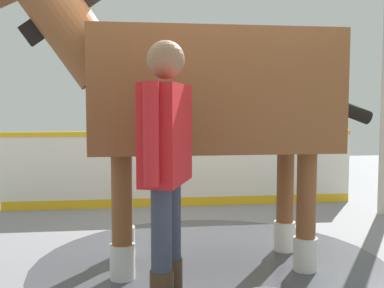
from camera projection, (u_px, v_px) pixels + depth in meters
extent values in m
cube|color=gray|center=(199.00, 256.00, 4.20)|extent=(16.00, 16.00, 0.02)
cylinder|color=#42444C|center=(211.00, 263.00, 3.97)|extent=(3.07, 3.07, 0.00)
cube|color=silver|center=(182.00, 171.00, 6.26)|extent=(4.81, 0.06, 0.97)
cube|color=gold|center=(182.00, 133.00, 6.22)|extent=(4.81, 0.09, 0.06)
cube|color=gold|center=(182.00, 201.00, 6.30)|extent=(4.81, 0.07, 0.12)
cube|color=brown|center=(211.00, 93.00, 3.86)|extent=(1.98, 0.97, 0.97)
cylinder|color=brown|center=(122.00, 217.00, 3.58)|extent=(0.16, 0.16, 1.00)
cylinder|color=silver|center=(122.00, 262.00, 3.61)|extent=(0.20, 0.20, 0.28)
cylinder|color=brown|center=(123.00, 203.00, 4.10)|extent=(0.16, 0.16, 1.00)
cylinder|color=silver|center=(124.00, 242.00, 4.13)|extent=(0.20, 0.20, 0.28)
cylinder|color=brown|center=(306.00, 211.00, 3.76)|extent=(0.16, 0.16, 1.00)
cylinder|color=silver|center=(305.00, 254.00, 3.79)|extent=(0.20, 0.20, 0.28)
cylinder|color=brown|center=(285.00, 199.00, 4.29)|extent=(0.16, 0.16, 1.00)
cylinder|color=silver|center=(284.00, 236.00, 4.32)|extent=(0.20, 0.20, 0.28)
cylinder|color=brown|center=(69.00, 26.00, 3.67)|extent=(0.90, 0.44, 1.02)
cube|color=black|center=(69.00, 7.00, 3.66)|extent=(0.79, 0.06, 0.63)
cylinder|color=black|center=(334.00, 105.00, 4.00)|extent=(0.70, 0.12, 0.35)
cylinder|color=#47331E|center=(171.00, 284.00, 3.05)|extent=(0.15, 0.15, 0.35)
cylinder|color=#383D51|center=(171.00, 220.00, 3.02)|extent=(0.13, 0.13, 0.53)
cylinder|color=#383D51|center=(161.00, 229.00, 2.79)|extent=(0.13, 0.13, 0.53)
cube|color=red|center=(166.00, 134.00, 2.86)|extent=(0.38, 0.56, 0.62)
cylinder|color=red|center=(178.00, 129.00, 3.16)|extent=(0.09, 0.09, 0.59)
cylinder|color=red|center=(151.00, 134.00, 2.56)|extent=(0.09, 0.09, 0.59)
sphere|color=#936B4C|center=(166.00, 60.00, 2.82)|extent=(0.24, 0.24, 0.24)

